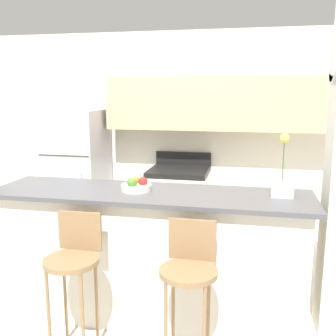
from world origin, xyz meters
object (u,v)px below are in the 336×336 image
Objects in this scene: bar_stool_right at (189,273)px; fruit_bowl at (136,186)px; orchid_vase at (282,183)px; refrigerator at (78,174)px; stove_range at (179,205)px; bar_stool_left at (74,262)px.

fruit_bowl reaches higher than bar_stool_right.
orchid_vase is at bearing 3.74° from fruit_bowl.
refrigerator reaches higher than orchid_vase.
bar_stool_right is at bearing -50.82° from refrigerator.
stove_range is 2.04m from orchid_vase.
orchid_vase is at bearing -33.41° from refrigerator.
bar_stool_left is at bearing 180.00° from bar_stool_right.
refrigerator is at bearing 127.68° from fruit_bowl.
stove_range is at bearing 123.80° from orchid_vase.
orchid_vase is 1.96× the size of fruit_bowl.
bar_stool_left is 4.15× the size of fruit_bowl.
refrigerator is at bearing 129.18° from bar_stool_right.
bar_stool_right is at bearing 0.00° from bar_stool_left.
orchid_vase is (1.40, 0.61, 0.49)m from bar_stool_left.
refrigerator is 2.08m from fruit_bowl.
refrigerator is at bearing -178.38° from stove_range.
stove_range is at bearing 81.44° from bar_stool_left.
fruit_bowl reaches higher than bar_stool_left.
orchid_vase is at bearing -56.20° from stove_range.
bar_stool_left is 0.80m from bar_stool_right.
bar_stool_left is (0.96, -2.16, -0.13)m from refrigerator.
fruit_bowl is (-0.04, -1.66, 0.63)m from stove_range.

